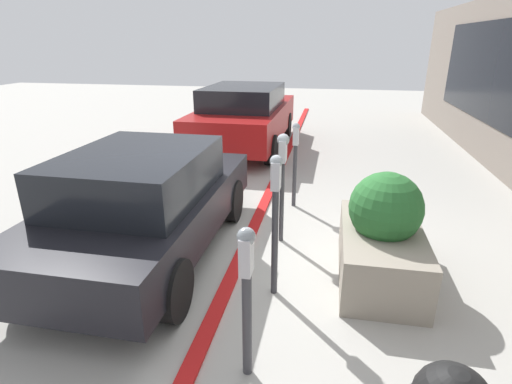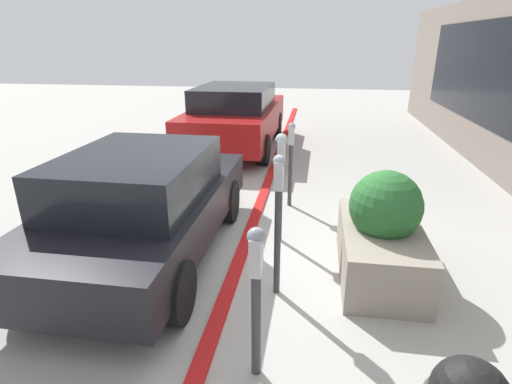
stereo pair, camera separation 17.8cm
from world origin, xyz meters
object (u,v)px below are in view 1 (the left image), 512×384
parking_meter_nearest (247,284)px  parking_meter_fourth (295,153)px  parking_meter_second (275,208)px  parked_car_middle (145,202)px  parking_meter_middle (283,165)px  planter_box (382,238)px  parked_car_rear (245,116)px

parking_meter_nearest → parking_meter_fourth: bearing=-0.3°
parking_meter_second → parked_car_middle: 1.84m
parked_car_middle → parking_meter_middle: bearing=-66.3°
parking_meter_fourth → parked_car_middle: bearing=139.9°
parking_meter_middle → planter_box: bearing=-119.6°
parked_car_middle → parked_car_rear: size_ratio=0.82×
parking_meter_nearest → parked_car_middle: parked_car_middle is taller
parking_meter_nearest → parking_meter_second: (1.18, -0.05, 0.15)m
parking_meter_middle → parking_meter_second: bearing=-176.1°
parking_meter_nearest → parking_meter_second: 1.19m
parking_meter_second → parked_car_middle: size_ratio=0.41×
parking_meter_second → parked_car_rear: size_ratio=0.33×
parking_meter_nearest → parking_meter_middle: 2.45m
planter_box → parked_car_rear: 6.45m
planter_box → parked_car_rear: size_ratio=0.35×
parking_meter_fourth → parked_car_rear: size_ratio=0.30×
parked_car_rear → planter_box: bearing=-152.9°
parking_meter_nearest → parked_car_middle: (1.73, 1.68, -0.14)m
parking_meter_nearest → parked_car_rear: parked_car_rear is taller
parking_meter_middle → parked_car_middle: 1.83m
planter_box → parking_meter_second: bearing=114.7°
planter_box → parking_meter_nearest: bearing=144.6°
parking_meter_middle → parking_meter_fourth: bearing=-2.2°
parking_meter_second → parking_meter_middle: parking_meter_second is taller
parking_meter_middle → parked_car_rear: (5.05, 1.61, -0.27)m
parking_meter_middle → planter_box: (-0.71, -1.26, -0.59)m
parking_meter_second → planter_box: (0.54, -1.17, -0.50)m
parking_meter_fourth → planter_box: (-2.02, -1.21, -0.41)m
parking_meter_fourth → parked_car_rear: bearing=23.9°
parking_meter_second → planter_box: parking_meter_second is taller
parked_car_rear → parking_meter_nearest: bearing=-167.0°
parking_meter_nearest → planter_box: parking_meter_nearest is taller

